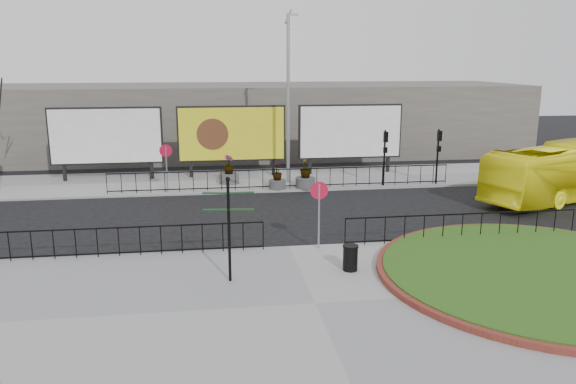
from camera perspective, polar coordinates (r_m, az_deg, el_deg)
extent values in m
plane|color=black|center=(20.68, 0.17, -5.82)|extent=(90.00, 90.00, 0.00)
cube|color=gray|center=(16.08, 2.76, -11.41)|extent=(30.00, 10.00, 0.12)
cube|color=gray|center=(32.17, -2.89, 1.25)|extent=(44.00, 6.00, 0.12)
cylinder|color=maroon|center=(19.61, 24.45, -7.52)|extent=(10.40, 10.40, 0.18)
cylinder|color=#234612|center=(19.60, 24.46, -7.46)|extent=(10.00, 10.00, 0.22)
cylinder|color=gray|center=(29.33, -12.22, 2.29)|extent=(0.07, 0.07, 2.40)
cylinder|color=#AA0B2A|center=(29.17, -12.32, 4.12)|extent=(0.64, 0.03, 0.64)
cylinder|color=white|center=(29.19, -12.31, 4.13)|extent=(0.50, 0.03, 0.50)
cylinder|color=gray|center=(20.07, 3.16, -2.49)|extent=(0.07, 0.07, 2.40)
cylinder|color=#AA0B2A|center=(19.83, 3.20, 0.15)|extent=(0.64, 0.03, 0.64)
cylinder|color=white|center=(19.85, 3.19, 0.16)|extent=(0.50, 0.03, 0.50)
cube|color=black|center=(33.90, -21.74, 1.90)|extent=(0.18, 0.18, 1.00)
cube|color=black|center=(33.08, -13.65, 2.21)|extent=(0.18, 0.18, 1.00)
cube|color=black|center=(33.10, -17.99, 5.45)|extent=(6.20, 0.25, 3.20)
cube|color=white|center=(32.94, -18.03, 5.41)|extent=(6.00, 0.06, 3.00)
cube|color=black|center=(32.94, -9.83, 2.34)|extent=(0.18, 0.18, 1.00)
cube|color=black|center=(33.12, -1.50, 2.60)|extent=(0.18, 0.18, 1.00)
cube|color=black|center=(32.63, -5.74, 5.93)|extent=(6.20, 0.25, 3.20)
cube|color=yellow|center=(32.47, -5.73, 5.89)|extent=(6.00, 0.06, 3.00)
cube|color=black|center=(33.44, 2.25, 2.70)|extent=(0.18, 0.18, 1.00)
cube|color=black|center=(34.61, 10.10, 2.86)|extent=(0.18, 0.18, 1.00)
cube|color=black|center=(33.64, 6.33, 6.14)|extent=(6.20, 0.25, 3.20)
cube|color=white|center=(33.49, 6.40, 6.10)|extent=(6.00, 0.06, 3.00)
cylinder|color=gray|center=(30.71, 0.01, 9.29)|extent=(0.18, 0.18, 9.00)
cylinder|color=gray|center=(30.72, 0.01, 17.41)|extent=(0.43, 0.10, 0.77)
cube|color=gray|center=(30.77, 0.69, 17.59)|extent=(0.35, 0.15, 0.12)
cylinder|color=black|center=(30.64, 9.75, 3.43)|extent=(0.10, 0.10, 3.00)
cube|color=black|center=(30.35, 9.91, 5.53)|extent=(0.22, 0.18, 0.55)
cube|color=black|center=(30.45, 9.85, 4.23)|extent=(0.20, 0.16, 0.30)
cylinder|color=black|center=(31.68, 14.94, 3.49)|extent=(0.10, 0.10, 3.00)
cube|color=black|center=(31.40, 15.15, 5.52)|extent=(0.22, 0.18, 0.55)
cube|color=black|center=(31.50, 15.07, 4.26)|extent=(0.20, 0.16, 0.30)
cube|color=#645E58|center=(41.65, -4.19, 7.39)|extent=(40.00, 10.00, 5.00)
cylinder|color=black|center=(17.10, -6.01, -4.03)|extent=(0.09, 0.09, 3.17)
sphere|color=black|center=(16.69, -6.15, 1.33)|extent=(0.14, 0.14, 0.14)
cube|color=black|center=(16.83, -7.45, -0.10)|extent=(0.76, 0.25, 0.03)
cube|color=black|center=(16.80, -4.76, -0.06)|extent=(0.74, 0.14, 0.03)
cube|color=black|center=(16.92, -7.41, -1.80)|extent=(0.75, 0.17, 0.03)
cube|color=black|center=(16.87, -4.73, -1.78)|extent=(0.76, 0.25, 0.03)
cylinder|color=black|center=(18.35, 6.35, -6.74)|extent=(0.48, 0.48, 0.79)
cylinder|color=black|center=(18.21, 6.38, -5.48)|extent=(0.51, 0.51, 0.05)
imported|color=yellow|center=(30.78, 26.26, 1.87)|extent=(10.14, 6.27, 2.80)
cylinder|color=#4C4C4F|center=(31.02, -6.00, 1.37)|extent=(1.06, 1.06, 0.55)
imported|color=#234612|center=(30.87, -6.04, 2.80)|extent=(0.81, 0.81, 1.02)
cylinder|color=#4C4C4F|center=(29.65, -1.10, 0.80)|extent=(0.89, 0.89, 0.46)
imported|color=#234612|center=(29.51, -1.11, 2.09)|extent=(0.71, 0.71, 0.90)
cylinder|color=#4C4C4F|center=(29.86, 1.77, 0.96)|extent=(1.05, 1.05, 0.55)
imported|color=#234612|center=(29.70, 1.78, 2.47)|extent=(0.73, 0.73, 1.05)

